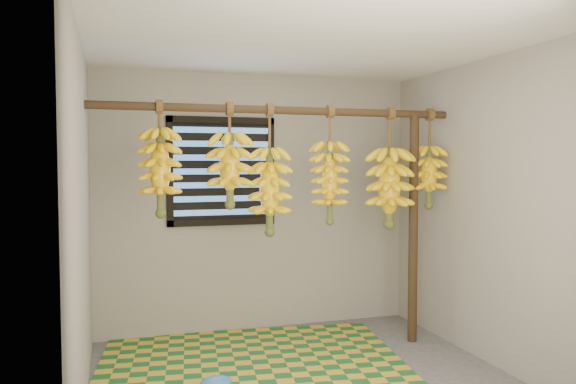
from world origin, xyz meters
name	(u,v)px	position (x,y,z in m)	size (l,w,h in m)	color
ceiling	(312,41)	(0.00, 0.00, 2.40)	(3.00, 3.00, 0.01)	silver
wall_back	(258,203)	(0.00, 1.50, 1.20)	(3.00, 0.01, 2.40)	gray
wall_left	(80,225)	(-1.50, 0.00, 1.20)	(0.01, 3.00, 2.40)	gray
wall_right	(495,212)	(1.50, 0.00, 1.20)	(0.01, 3.00, 2.40)	gray
window	(222,171)	(-0.35, 1.48, 1.50)	(1.00, 0.04, 1.00)	black
hanging_pole	(282,110)	(0.00, 0.70, 2.00)	(0.06, 0.06, 3.00)	#422D18
support_post	(413,229)	(1.20, 0.70, 1.00)	(0.08, 0.08, 2.00)	#422D18
woven_mat	(253,365)	(-0.30, 0.53, 0.01)	(2.37, 1.90, 0.01)	#1A5925
plastic_bag	(216,383)	(-0.65, 0.13, 0.06)	(0.23, 0.17, 0.10)	#3177B9
banana_bunch_a	(160,172)	(-0.97, 0.70, 1.51)	(0.30, 0.30, 0.87)	brown
banana_bunch_b	(230,170)	(-0.43, 0.70, 1.52)	(0.35, 0.35, 0.82)	brown
banana_bunch_c	(270,191)	(-0.11, 0.70, 1.35)	(0.32, 0.32, 1.05)	brown
banana_bunch_d	(330,182)	(0.41, 0.70, 1.42)	(0.31, 0.31, 0.98)	brown
banana_bunch_e	(390,188)	(0.97, 0.70, 1.36)	(0.37, 0.37, 1.02)	brown
banana_bunch_f	(429,176)	(1.35, 0.70, 1.46)	(0.29, 0.29, 0.87)	brown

